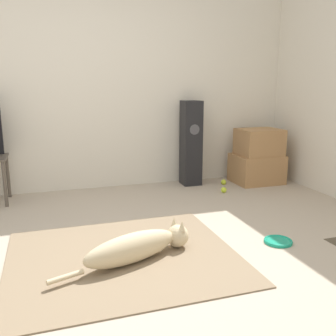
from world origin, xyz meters
TOP-DOWN VIEW (x-y plane):
  - ground_plane at (0.00, 0.00)m, footprint 12.00×12.00m
  - wall_back at (0.00, 2.10)m, footprint 8.00×0.06m
  - area_rug at (0.04, 0.09)m, footprint 1.63×1.43m
  - dog at (0.14, 0.00)m, footprint 1.05×0.44m
  - frisbee at (1.26, -0.03)m, footprint 0.22×0.22m
  - cardboard_box_lower at (2.10, 1.70)m, footprint 0.59×0.48m
  - cardboard_box_upper at (2.11, 1.68)m, footprint 0.52×0.42m
  - floor_speaker at (1.26, 1.88)m, footprint 0.23×0.23m
  - tennis_ball_by_boxes at (1.65, 1.71)m, footprint 0.07×0.07m
  - tennis_ball_near_speaker at (1.49, 1.39)m, footprint 0.07×0.07m

SIDE VIEW (x-z plane):
  - ground_plane at x=0.00m, z-range 0.00..0.00m
  - area_rug at x=0.04m, z-range 0.00..0.01m
  - frisbee at x=1.26m, z-range 0.00..0.03m
  - tennis_ball_by_boxes at x=1.65m, z-range 0.00..0.07m
  - tennis_ball_near_speaker at x=1.49m, z-range 0.00..0.07m
  - dog at x=0.14m, z-range 0.00..0.23m
  - cardboard_box_lower at x=2.10m, z-range 0.00..0.36m
  - floor_speaker at x=1.26m, z-range 0.00..1.05m
  - cardboard_box_upper at x=2.11m, z-range 0.36..0.69m
  - wall_back at x=0.00m, z-range 0.00..2.55m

